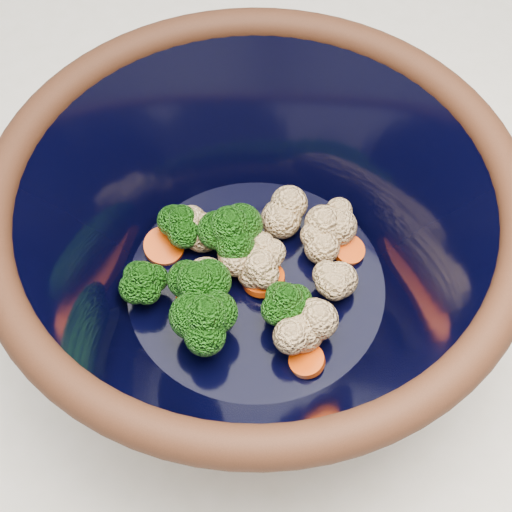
{
  "coord_description": "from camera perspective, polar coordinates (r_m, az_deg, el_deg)",
  "views": [
    {
      "loc": [
        -0.17,
        -0.28,
        1.4
      ],
      "look_at": [
        -0.01,
        -0.05,
        0.97
      ],
      "focal_mm": 50.0,
      "sensor_mm": 36.0,
      "label": 1
    }
  ],
  "objects": [
    {
      "name": "mixing_bowl",
      "position": [
        0.5,
        0.0,
        0.95
      ],
      "size": [
        0.36,
        0.36,
        0.15
      ],
      "rotation": [
        0.0,
        0.0,
        -0.06
      ],
      "color": "black",
      "rests_on": "counter"
    },
    {
      "name": "vegetable_pile",
      "position": [
        0.52,
        -1.38,
        -0.82
      ],
      "size": [
        0.18,
        0.17,
        0.06
      ],
      "color": "#608442",
      "rests_on": "mixing_bowl"
    },
    {
      "name": "counter",
      "position": [
        1.0,
        -1.13,
        -14.13
      ],
      "size": [
        1.2,
        1.2,
        0.9
      ],
      "primitive_type": "cube",
      "color": "beige",
      "rests_on": "ground"
    }
  ]
}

